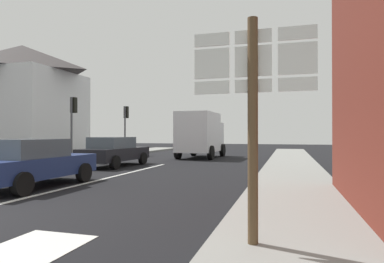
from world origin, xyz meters
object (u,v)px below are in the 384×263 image
at_px(sedan_near, 31,162).
at_px(traffic_light_near_left, 73,114).
at_px(delivery_truck, 201,134).
at_px(route_sign_post, 253,106).
at_px(traffic_light_far_left, 126,119).
at_px(sedan_far, 114,151).

bearing_deg(sedan_near, traffic_light_near_left, 118.62).
bearing_deg(delivery_truck, route_sign_post, -73.05).
height_order(route_sign_post, traffic_light_near_left, traffic_light_near_left).
distance_m(route_sign_post, traffic_light_near_left, 16.60).
distance_m(traffic_light_far_left, traffic_light_near_left, 6.50).
distance_m(sedan_near, route_sign_post, 8.08).
xyz_separation_m(traffic_light_far_left, traffic_light_near_left, (0.00, -6.50, 0.00)).
height_order(sedan_near, route_sign_post, route_sign_post).
height_order(sedan_far, route_sign_post, route_sign_post).
bearing_deg(sedan_far, traffic_light_far_left, 113.73).
relative_size(route_sign_post, traffic_light_near_left, 0.85).
bearing_deg(sedan_far, sedan_near, -82.11).
bearing_deg(sedan_near, route_sign_post, -28.07).
xyz_separation_m(sedan_near, route_sign_post, (7.04, -3.76, 1.24)).
xyz_separation_m(route_sign_post, traffic_light_near_left, (-11.51, 11.94, 0.77)).
bearing_deg(sedan_near, sedan_far, 97.89).
bearing_deg(traffic_light_far_left, sedan_far, -66.27).
distance_m(sedan_far, traffic_light_near_left, 4.38).
relative_size(sedan_far, delivery_truck, 0.85).
xyz_separation_m(route_sign_post, traffic_light_far_left, (-11.51, 18.44, 0.77)).
bearing_deg(traffic_light_near_left, sedan_near, -61.38).
bearing_deg(sedan_far, delivery_truck, 68.74).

